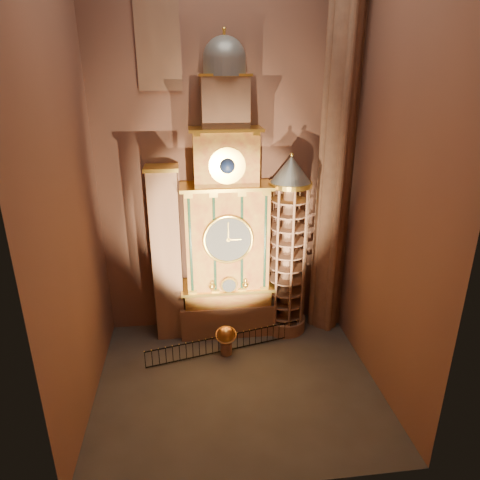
{
  "coord_description": "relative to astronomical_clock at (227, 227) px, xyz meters",
  "views": [
    {
      "loc": [
        -2.01,
        -17.59,
        14.63
      ],
      "look_at": [
        0.52,
        3.0,
        6.63
      ],
      "focal_mm": 32.0,
      "sensor_mm": 36.0,
      "label": 1
    }
  ],
  "objects": [
    {
      "name": "wall_left",
      "position": [
        -7.0,
        -4.96,
        4.32
      ],
      "size": [
        0.0,
        22.0,
        22.0
      ],
      "primitive_type": "plane",
      "rotation": [
        1.57,
        0.0,
        1.57
      ],
      "color": "#885949",
      "rests_on": "floor"
    },
    {
      "name": "wall_back",
      "position": [
        0.0,
        1.04,
        4.32
      ],
      "size": [
        22.0,
        0.0,
        22.0
      ],
      "primitive_type": "plane",
      "rotation": [
        1.57,
        0.0,
        0.0
      ],
      "color": "#885949",
      "rests_on": "floor"
    },
    {
      "name": "floor",
      "position": [
        0.0,
        -4.96,
        -6.68
      ],
      "size": [
        14.0,
        14.0,
        0.0
      ],
      "primitive_type": "plane",
      "color": "#383330",
      "rests_on": "ground"
    },
    {
      "name": "iron_railing",
      "position": [
        -0.37,
        -2.31,
        -6.11
      ],
      "size": [
        8.67,
        2.05,
        1.04
      ],
      "color": "black",
      "rests_on": "floor"
    },
    {
      "name": "wall_right",
      "position": [
        7.0,
        -4.96,
        4.32
      ],
      "size": [
        0.0,
        22.0,
        22.0
      ],
      "primitive_type": "plane",
      "rotation": [
        1.57,
        0.0,
        -1.57
      ],
      "color": "#885949",
      "rests_on": "floor"
    },
    {
      "name": "portrait_tower",
      "position": [
        -3.4,
        0.02,
        -1.53
      ],
      "size": [
        1.8,
        1.6,
        10.2
      ],
      "color": "#8C634C",
      "rests_on": "floor"
    },
    {
      "name": "stained_glass_window",
      "position": [
        -3.2,
        0.95,
        9.82
      ],
      "size": [
        2.2,
        0.14,
        5.2
      ],
      "color": "navy",
      "rests_on": "wall_back"
    },
    {
      "name": "stair_turret",
      "position": [
        3.5,
        -0.26,
        -1.41
      ],
      "size": [
        2.5,
        2.5,
        10.8
      ],
      "color": "#8C634C",
      "rests_on": "floor"
    },
    {
      "name": "gothic_pier",
      "position": [
        6.1,
        0.04,
        4.32
      ],
      "size": [
        2.04,
        2.04,
        22.0
      ],
      "color": "#8C634C",
      "rests_on": "floor"
    },
    {
      "name": "astronomical_clock",
      "position": [
        0.0,
        0.0,
        0.0
      ],
      "size": [
        5.6,
        2.41,
        16.7
      ],
      "color": "#8C634C",
      "rests_on": "floor"
    },
    {
      "name": "celestial_globe",
      "position": [
        -0.32,
        -2.45,
        -5.65
      ],
      "size": [
        1.29,
        1.23,
        1.71
      ],
      "color": "#8C634C",
      "rests_on": "floor"
    }
  ]
}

